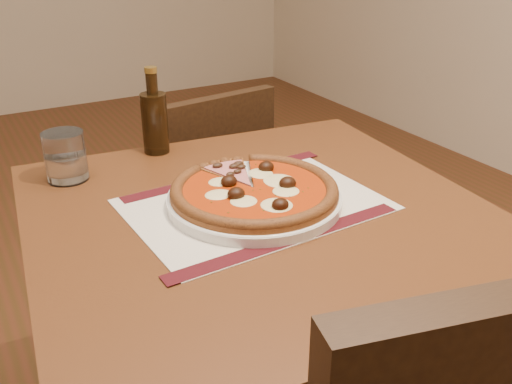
% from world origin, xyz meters
% --- Properties ---
extents(table, '(0.88, 0.88, 0.75)m').
position_xyz_m(table, '(0.40, -0.40, 0.65)').
color(table, '#5A2F15').
rests_on(table, ground).
extents(chair_far, '(0.43, 0.43, 0.81)m').
position_xyz_m(chair_far, '(0.54, 0.20, 0.46)').
color(chair_far, black).
rests_on(chair_far, ground).
extents(placemat, '(0.46, 0.34, 0.00)m').
position_xyz_m(placemat, '(0.41, -0.37, 0.75)').
color(placemat, beige).
rests_on(placemat, table).
extents(plate, '(0.32, 0.32, 0.02)m').
position_xyz_m(plate, '(0.41, -0.37, 0.76)').
color(plate, white).
rests_on(plate, placemat).
extents(pizza, '(0.30, 0.30, 0.04)m').
position_xyz_m(pizza, '(0.41, -0.37, 0.78)').
color(pizza, '#9D5326').
rests_on(pizza, plate).
extents(ham_slice, '(0.10, 0.14, 0.02)m').
position_xyz_m(ham_slice, '(0.41, -0.29, 0.78)').
color(ham_slice, '#9D5326').
rests_on(ham_slice, plate).
extents(water_glass, '(0.10, 0.10, 0.10)m').
position_xyz_m(water_glass, '(0.14, -0.09, 0.80)').
color(water_glass, white).
rests_on(water_glass, table).
extents(bottle, '(0.06, 0.06, 0.19)m').
position_xyz_m(bottle, '(0.35, -0.03, 0.82)').
color(bottle, black).
rests_on(bottle, table).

